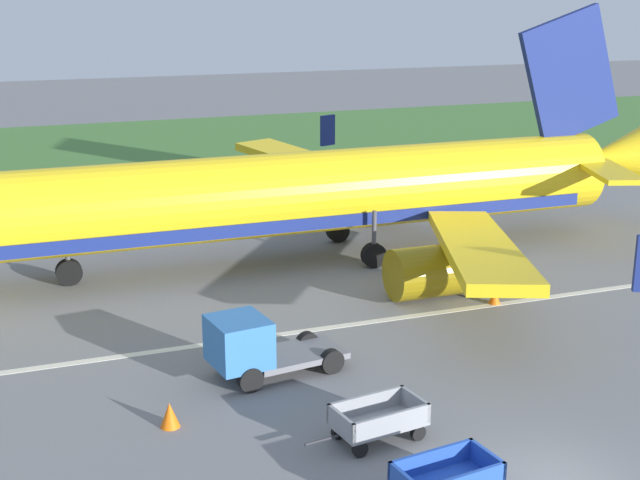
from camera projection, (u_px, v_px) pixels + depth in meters
grass_strip at (162, 146)px, 69.72m from camera, size 220.00×28.00×0.06m
apron_stripe at (366, 322)px, 32.93m from camera, size 120.00×0.36×0.01m
airplane at (326, 193)px, 40.16m from camera, size 37.51×30.30×11.34m
baggage_cart_nearest at (446, 480)px, 21.29m from camera, size 3.62×1.72×1.07m
baggage_cart_second_in_row at (378, 420)px, 24.25m from camera, size 3.62×1.76×1.07m
service_truck_beside_carts at (253, 346)px, 27.97m from camera, size 4.60×2.51×2.10m
traffic_cone_near_plane at (495, 296)px, 34.81m from camera, size 0.47×0.47×0.62m
traffic_cone_mid_apron at (170, 415)px, 25.01m from camera, size 0.56×0.56×0.74m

